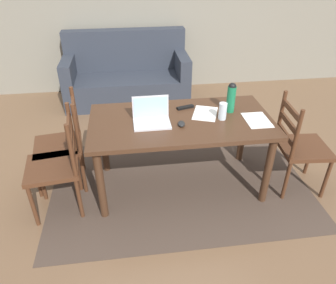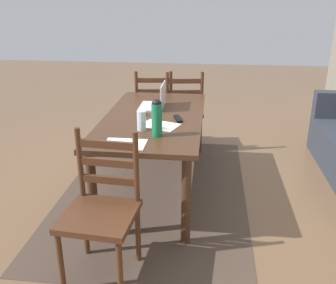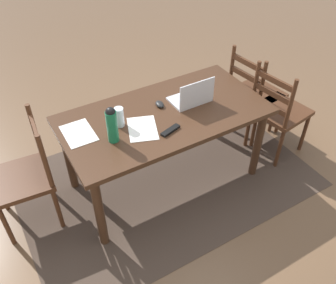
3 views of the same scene
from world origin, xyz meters
TOP-DOWN VIEW (x-y plane):
  - ground_plane at (0.00, 0.00)m, footprint 14.00×14.00m
  - area_rug at (0.00, 0.00)m, footprint 2.54×1.67m
  - wall_back at (0.00, 2.63)m, footprint 8.00×0.12m
  - dining_table at (0.00, 0.00)m, footprint 1.64×0.85m
  - chair_left_near at (-1.11, -0.16)m, footprint 0.49×0.49m
  - chair_right_near at (1.11, -0.17)m, footprint 0.47×0.47m
  - chair_left_far at (-1.11, 0.18)m, footprint 0.50×0.50m
  - couch at (-0.46, 2.15)m, footprint 1.80×0.80m
  - laptop at (-0.27, -0.01)m, footprint 0.32×0.22m
  - water_bottle at (0.48, 0.10)m, footprint 0.08×0.08m
  - drinking_glass at (0.37, -0.04)m, footprint 0.07×0.07m
  - computer_mouse at (-0.02, -0.11)m, footprint 0.07×0.11m
  - tv_remote at (0.08, 0.22)m, footprint 0.18×0.09m
  - paper_stack_left at (0.24, 0.09)m, footprint 0.30×0.35m
  - paper_stack_right at (0.67, -0.10)m, footprint 0.21×0.30m

SIDE VIEW (x-z plane):
  - ground_plane at x=0.00m, z-range 0.00..0.00m
  - area_rug at x=0.00m, z-range 0.00..0.01m
  - couch at x=-0.46m, z-range -0.14..0.86m
  - chair_left_near at x=-1.11m, z-range -0.01..0.94m
  - chair_right_near at x=1.11m, z-range -0.01..0.94m
  - chair_left_far at x=-1.11m, z-range -0.01..0.94m
  - dining_table at x=0.00m, z-range 0.28..1.02m
  - paper_stack_left at x=0.24m, z-range 0.74..0.75m
  - paper_stack_right at x=0.67m, z-range 0.74..0.75m
  - tv_remote at x=0.08m, z-range 0.74..0.76m
  - computer_mouse at x=-0.02m, z-range 0.74..0.78m
  - laptop at x=-0.27m, z-range 0.69..0.92m
  - drinking_glass at x=0.37m, z-range 0.74..0.90m
  - water_bottle at x=0.48m, z-range 0.75..1.03m
  - wall_back at x=0.00m, z-range 0.00..2.70m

